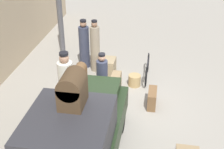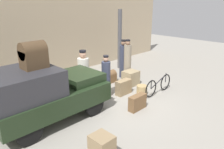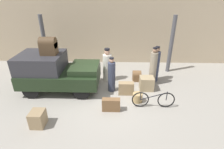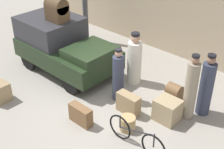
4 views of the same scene
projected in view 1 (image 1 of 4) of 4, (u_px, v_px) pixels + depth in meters
ground_plane at (117, 106)px, 9.30m from camera, size 30.00×30.00×0.00m
canopy_pillar_right at (60, 16)px, 11.76m from camera, size 0.21×0.21×3.08m
truck at (77, 130)px, 6.92m from camera, size 3.46×1.82×1.71m
bicycle at (147, 69)px, 10.60m from camera, size 1.67×0.04×0.71m
wicker_basket at (135, 80)px, 10.24m from camera, size 0.41×0.41×0.38m
porter_carrying_trunk at (66, 81)px, 9.08m from camera, size 0.44×0.44×1.68m
conductor_in_dark_uniform at (95, 48)px, 10.84m from camera, size 0.33×0.33×1.87m
porter_lifting_near_truck at (102, 80)px, 9.15m from camera, size 0.33×0.33×1.61m
porter_with_bicycle at (84, 46)px, 11.11m from camera, size 0.37×0.37×1.79m
trunk_umber_medium at (152, 98)px, 9.20m from camera, size 0.68×0.25×0.51m
trunk_large_brown at (107, 67)px, 10.76m from camera, size 0.63×0.54×0.62m
trunk_wicker_pale at (80, 72)px, 10.60m from camera, size 0.42×0.40×0.54m
suitcase_black_upright at (116, 83)px, 9.89m from camera, size 0.67×0.29×0.57m
trunk_on_truck_roof at (72, 89)px, 6.22m from camera, size 0.65×0.49×0.75m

